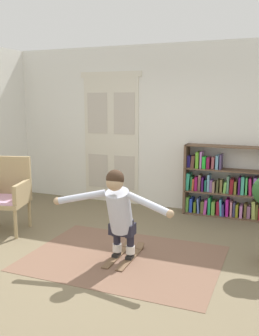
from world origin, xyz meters
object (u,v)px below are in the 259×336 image
Objects in this scene: bookshelf at (228,188)px; person_skier at (119,209)px; skis_pair at (125,255)px; wicker_chair at (7,192)px.

bookshelf reaches higher than person_skier.
bookshelf is 2.00× the size of skis_pair.
bookshelf is 2.56m from person_skier.
bookshelf is 2.44m from skis_pair.
skis_pair is (-0.96, -2.20, -0.47)m from bookshelf.
person_skier is (0.00, -0.17, 0.65)m from skis_pair.
wicker_chair is at bearing 167.47° from person_skier.
skis_pair is (2.02, -0.28, -0.56)m from wicker_chair.
bookshelf is at bearing 32.85° from wicker_chair.
bookshelf is at bearing 68.02° from person_skier.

